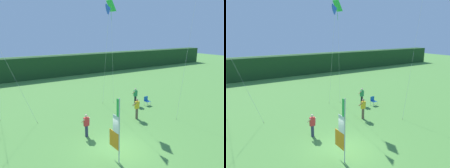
# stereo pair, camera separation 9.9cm
# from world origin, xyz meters

# --- Properties ---
(ground_plane) EXTENTS (120.00, 120.00, 0.00)m
(ground_plane) POSITION_xyz_m (0.00, 0.00, 0.00)
(ground_plane) COLOR #518E3D
(distant_treeline) EXTENTS (80.00, 2.40, 3.43)m
(distant_treeline) POSITION_xyz_m (0.00, 25.15, 1.72)
(distant_treeline) COLOR #1E421E
(distant_treeline) RESTS_ON ground
(banner_flag) EXTENTS (0.06, 1.03, 3.83)m
(banner_flag) POSITION_xyz_m (-0.77, -1.06, 1.84)
(banner_flag) COLOR #B7B7BC
(banner_flag) RESTS_ON ground
(person_near_banner) EXTENTS (0.55, 0.48, 1.77)m
(person_near_banner) POSITION_xyz_m (6.32, 6.09, 0.95)
(person_near_banner) COLOR black
(person_near_banner) RESTS_ON ground
(person_mid_field) EXTENTS (0.55, 0.48, 1.78)m
(person_mid_field) POSITION_xyz_m (4.15, 3.17, 0.95)
(person_mid_field) COLOR brown
(person_mid_field) RESTS_ON ground
(person_far_left) EXTENTS (0.55, 0.48, 1.66)m
(person_far_left) POSITION_xyz_m (-0.91, 2.53, 0.89)
(person_far_left) COLOR #2D334C
(person_far_left) RESTS_ON ground
(folding_chair) EXTENTS (0.51, 0.51, 0.89)m
(folding_chair) POSITION_xyz_m (7.28, 5.44, 0.51)
(folding_chair) COLOR #BCBCC1
(folding_chair) RESTS_ON ground
(kite_blue_delta_1) EXTENTS (1.44, 3.47, 9.55)m
(kite_blue_delta_1) POSITION_xyz_m (2.77, 5.40, 9.06)
(kite_blue_delta_1) COLOR brown
(kite_blue_delta_1) RESTS_ON ground
(kite_green_diamond_3) EXTENTS (1.40, 1.62, 9.99)m
(kite_green_diamond_3) POSITION_xyz_m (3.90, 6.82, 9.10)
(kite_green_diamond_3) COLOR brown
(kite_green_diamond_3) RESTS_ON ground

